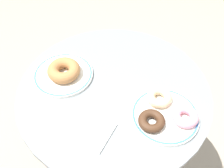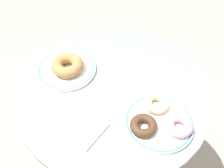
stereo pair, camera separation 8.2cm
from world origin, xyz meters
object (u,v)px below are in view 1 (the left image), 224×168
cafe_table (114,129)px  donut_cinnamon (64,70)px  donut_chocolate (152,121)px  paper_napkin (91,130)px  plate_right (165,116)px  donut_pink_frosted (185,117)px  donut_glazed (159,98)px  plate_left (63,74)px

cafe_table → donut_cinnamon: donut_cinnamon is taller
donut_chocolate → paper_napkin: donut_chocolate is taller
plate_right → paper_napkin: 0.22m
donut_cinnamon → donut_chocolate: size_ratio=1.40×
donut_chocolate → paper_napkin: 0.17m
donut_pink_frosted → cafe_table: bearing=170.2°
donut_glazed → cafe_table: bearing=179.7°
cafe_table → paper_napkin: (-0.01, -0.17, 0.25)m
plate_left → donut_glazed: size_ratio=2.56×
cafe_table → donut_chocolate: donut_chocolate is taller
plate_right → paper_napkin: bearing=-146.2°
donut_cinnamon → donut_pink_frosted: (0.40, -0.03, -0.01)m
plate_right → donut_chocolate: bearing=-124.6°
donut_glazed → paper_napkin: bearing=-132.3°
plate_left → paper_napkin: size_ratio=1.71×
plate_left → paper_napkin: plate_left is taller
plate_right → donut_cinnamon: donut_cinnamon is taller
donut_glazed → donut_chocolate: size_ratio=1.00×
donut_cinnamon → paper_napkin: donut_cinnamon is taller
plate_right → donut_chocolate: (-0.03, -0.04, 0.02)m
plate_left → donut_chocolate: (0.32, -0.08, 0.02)m
donut_chocolate → paper_napkin: size_ratio=0.67×
cafe_table → donut_chocolate: bearing=-31.1°
donut_cinnamon → donut_glazed: size_ratio=1.40×
plate_right → donut_cinnamon: (-0.35, 0.03, 0.02)m
plate_left → donut_pink_frosted: bearing=-4.5°
plate_right → donut_pink_frosted: bearing=4.6°
donut_chocolate → paper_napkin: bearing=-152.9°
donut_pink_frosted → paper_napkin: size_ratio=0.67×
paper_napkin → cafe_table: bearing=88.2°
plate_left → donut_glazed: (0.32, 0.01, 0.02)m
donut_cinnamon → donut_chocolate: 0.33m
donut_pink_frosted → donut_chocolate: bearing=-150.0°
cafe_table → paper_napkin: bearing=-91.8°
cafe_table → plate_right: 0.31m
plate_left → paper_napkin: bearing=-42.7°
plate_left → donut_chocolate: size_ratio=2.56×
donut_cinnamon → donut_pink_frosted: size_ratio=1.40×
donut_cinnamon → donut_glazed: 0.32m
plate_left → donut_pink_frosted: 0.41m
cafe_table → donut_chocolate: size_ratio=10.19×
cafe_table → donut_glazed: size_ratio=10.19×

